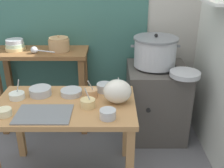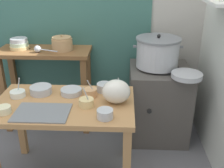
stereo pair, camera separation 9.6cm
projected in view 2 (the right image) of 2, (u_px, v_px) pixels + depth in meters
The scene contains 20 objects.
wall_back at pixel (83, 6), 2.86m from camera, with size 4.40×0.12×2.60m.
prep_table at pixel (65, 115), 2.17m from camera, with size 1.10×0.66×0.72m.
back_shelf_table at pixel (46, 70), 2.89m from camera, with size 0.96×0.40×0.90m.
stove_block at pixel (158, 102), 2.84m from camera, with size 0.60×0.61×0.78m.
steamer_pot at pixel (158, 52), 2.64m from camera, with size 0.48×0.43×0.32m.
clay_pot at pixel (62, 44), 2.76m from camera, with size 0.21×0.21×0.16m.
bowl_stack_enamel at pixel (19, 44), 2.81m from camera, with size 0.20×0.20×0.11m.
ladle at pixel (38, 49), 2.70m from camera, with size 0.26×0.12×0.07m.
serving_tray at pixel (42, 113), 1.97m from camera, with size 0.40×0.28×0.01m, color slate.
plastic_bag at pixel (116, 92), 2.09m from camera, with size 0.22×0.18×0.19m, color silver.
wide_pan at pixel (187, 75), 2.42m from camera, with size 0.28×0.28×0.04m, color #B7BABF.
prep_bowl_0 at pixel (18, 93), 2.21m from camera, with size 0.12×0.12×0.17m.
prep_bowl_1 at pixel (71, 91), 2.26m from camera, with size 0.18×0.18×0.05m.
prep_bowl_2 at pixel (105, 114), 1.90m from camera, with size 0.12×0.12×0.07m.
prep_bowl_3 at pixel (86, 102), 2.06m from camera, with size 0.11×0.11×0.17m.
prep_bowl_4 at pixel (41, 90), 2.26m from camera, with size 0.18×0.18×0.06m.
prep_bowl_5 at pixel (91, 92), 2.21m from camera, with size 0.11×0.11×0.16m.
prep_bowl_6 at pixel (104, 87), 2.30m from camera, with size 0.13×0.13×0.07m.
prep_bowl_7 at pixel (4, 109), 1.97m from camera, with size 0.10×0.10×0.05m.
prep_bowl_8 at pixel (122, 89), 2.27m from camera, with size 0.11×0.11×0.13m.
Camera 2 is at (0.52, -1.83, 1.73)m, focal length 43.42 mm.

